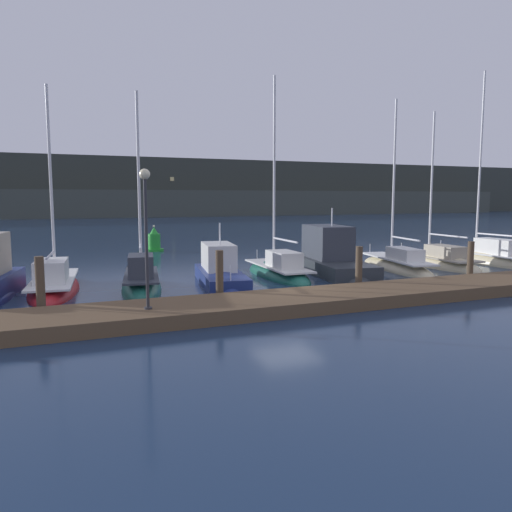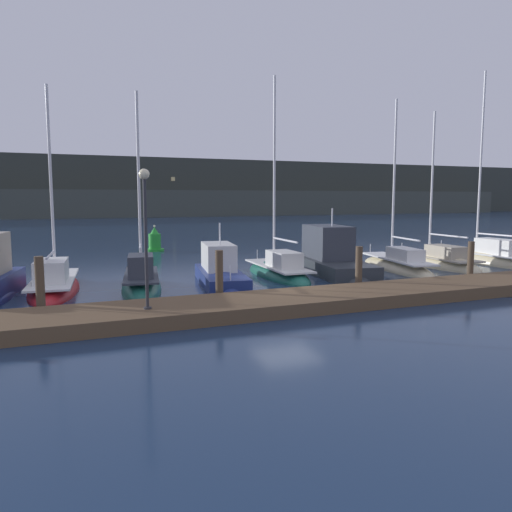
{
  "view_description": "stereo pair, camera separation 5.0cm",
  "coord_description": "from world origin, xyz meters",
  "px_view_note": "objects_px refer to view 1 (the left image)",
  "views": [
    {
      "loc": [
        -8.5,
        -17.43,
        3.82
      ],
      "look_at": [
        0.0,
        3.2,
        1.2
      ],
      "focal_mm": 35.0,
      "sensor_mm": 36.0,
      "label": 1
    },
    {
      "loc": [
        -8.45,
        -17.45,
        3.82
      ],
      "look_at": [
        0.0,
        3.2,
        1.2
      ],
      "focal_mm": 35.0,
      "sensor_mm": 36.0,
      "label": 2
    }
  ],
  "objects_px": {
    "sailboat_berth_9": "(435,264)",
    "channel_buoy": "(154,242)",
    "sailboat_berth_8": "(397,267)",
    "sailboat_berth_3": "(54,287)",
    "sailboat_berth_6": "(278,273)",
    "dock_lamppost": "(146,217)",
    "sailboat_berth_4": "(142,287)",
    "motorboat_berth_7": "(331,264)",
    "sailboat_berth_10": "(485,261)",
    "motorboat_berth_5": "(220,278)"
  },
  "relations": [
    {
      "from": "sailboat_berth_8",
      "to": "sailboat_berth_9",
      "type": "relative_size",
      "value": 1.02
    },
    {
      "from": "sailboat_berth_3",
      "to": "motorboat_berth_5",
      "type": "relative_size",
      "value": 1.41
    },
    {
      "from": "motorboat_berth_5",
      "to": "sailboat_berth_8",
      "type": "distance_m",
      "value": 10.08
    },
    {
      "from": "channel_buoy",
      "to": "motorboat_berth_7",
      "type": "bearing_deg",
      "value": -65.27
    },
    {
      "from": "motorboat_berth_5",
      "to": "dock_lamppost",
      "type": "height_order",
      "value": "dock_lamppost"
    },
    {
      "from": "sailboat_berth_4",
      "to": "channel_buoy",
      "type": "height_order",
      "value": "sailboat_berth_4"
    },
    {
      "from": "motorboat_berth_7",
      "to": "sailboat_berth_9",
      "type": "bearing_deg",
      "value": -0.83
    },
    {
      "from": "sailboat_berth_4",
      "to": "sailboat_berth_6",
      "type": "distance_m",
      "value": 6.94
    },
    {
      "from": "sailboat_berth_8",
      "to": "sailboat_berth_10",
      "type": "distance_m",
      "value": 6.48
    },
    {
      "from": "dock_lamppost",
      "to": "sailboat_berth_8",
      "type": "bearing_deg",
      "value": 24.15
    },
    {
      "from": "motorboat_berth_7",
      "to": "motorboat_berth_5",
      "type": "bearing_deg",
      "value": -170.37
    },
    {
      "from": "sailboat_berth_8",
      "to": "sailboat_berth_4",
      "type": "bearing_deg",
      "value": -176.19
    },
    {
      "from": "motorboat_berth_7",
      "to": "sailboat_berth_4",
      "type": "bearing_deg",
      "value": -171.97
    },
    {
      "from": "motorboat_berth_7",
      "to": "sailboat_berth_8",
      "type": "distance_m",
      "value": 3.79
    },
    {
      "from": "sailboat_berth_6",
      "to": "dock_lamppost",
      "type": "xyz_separation_m",
      "value": [
        -7.54,
        -6.82,
        3.11
      ]
    },
    {
      "from": "sailboat_berth_9",
      "to": "sailboat_berth_10",
      "type": "bearing_deg",
      "value": -2.26
    },
    {
      "from": "sailboat_berth_9",
      "to": "channel_buoy",
      "type": "relative_size",
      "value": 4.99
    },
    {
      "from": "sailboat_berth_4",
      "to": "motorboat_berth_7",
      "type": "xyz_separation_m",
      "value": [
        9.82,
        1.39,
        0.26
      ]
    },
    {
      "from": "sailboat_berth_3",
      "to": "motorboat_berth_7",
      "type": "distance_m",
      "value": 13.16
    },
    {
      "from": "channel_buoy",
      "to": "dock_lamppost",
      "type": "height_order",
      "value": "dock_lamppost"
    },
    {
      "from": "motorboat_berth_7",
      "to": "dock_lamppost",
      "type": "relative_size",
      "value": 1.76
    },
    {
      "from": "sailboat_berth_3",
      "to": "motorboat_berth_7",
      "type": "bearing_deg",
      "value": 0.48
    },
    {
      "from": "sailboat_berth_6",
      "to": "sailboat_berth_10",
      "type": "relative_size",
      "value": 0.86
    },
    {
      "from": "sailboat_berth_6",
      "to": "sailboat_berth_9",
      "type": "relative_size",
      "value": 1.1
    },
    {
      "from": "sailboat_berth_3",
      "to": "dock_lamppost",
      "type": "height_order",
      "value": "sailboat_berth_3"
    },
    {
      "from": "motorboat_berth_5",
      "to": "sailboat_berth_3",
      "type": "bearing_deg",
      "value": 172.01
    },
    {
      "from": "sailboat_berth_3",
      "to": "sailboat_berth_6",
      "type": "bearing_deg",
      "value": 0.22
    },
    {
      "from": "sailboat_berth_3",
      "to": "sailboat_berth_10",
      "type": "distance_m",
      "value": 23.38
    },
    {
      "from": "channel_buoy",
      "to": "dock_lamppost",
      "type": "relative_size",
      "value": 0.44
    },
    {
      "from": "sailboat_berth_10",
      "to": "dock_lamppost",
      "type": "relative_size",
      "value": 2.82
    },
    {
      "from": "sailboat_berth_3",
      "to": "sailboat_berth_4",
      "type": "xyz_separation_m",
      "value": [
        3.33,
        -1.28,
        0.0
      ]
    },
    {
      "from": "sailboat_berth_3",
      "to": "sailboat_berth_6",
      "type": "xyz_separation_m",
      "value": [
        10.15,
        0.04,
        -0.01
      ]
    },
    {
      "from": "sailboat_berth_3",
      "to": "sailboat_berth_8",
      "type": "bearing_deg",
      "value": -1.26
    },
    {
      "from": "sailboat_berth_6",
      "to": "sailboat_berth_10",
      "type": "xyz_separation_m",
      "value": [
        13.23,
        -0.16,
        -0.01
      ]
    },
    {
      "from": "sailboat_berth_8",
      "to": "sailboat_berth_10",
      "type": "relative_size",
      "value": 0.8
    },
    {
      "from": "sailboat_berth_3",
      "to": "dock_lamppost",
      "type": "bearing_deg",
      "value": -68.92
    },
    {
      "from": "sailboat_berth_3",
      "to": "motorboat_berth_7",
      "type": "height_order",
      "value": "sailboat_berth_3"
    },
    {
      "from": "motorboat_berth_5",
      "to": "motorboat_berth_7",
      "type": "distance_m",
      "value": 6.4
    },
    {
      "from": "sailboat_berth_6",
      "to": "sailboat_berth_9",
      "type": "xyz_separation_m",
      "value": [
        9.72,
        -0.03,
        -0.04
      ]
    },
    {
      "from": "motorboat_berth_5",
      "to": "dock_lamppost",
      "type": "distance_m",
      "value": 7.8
    },
    {
      "from": "channel_buoy",
      "to": "sailboat_berth_9",
      "type": "bearing_deg",
      "value": -46.78
    },
    {
      "from": "sailboat_berth_8",
      "to": "sailboat_berth_10",
      "type": "bearing_deg",
      "value": 2.16
    },
    {
      "from": "motorboat_berth_5",
      "to": "sailboat_berth_9",
      "type": "xyz_separation_m",
      "value": [
        13.02,
        0.97,
        -0.15
      ]
    },
    {
      "from": "sailboat_berth_4",
      "to": "sailboat_berth_10",
      "type": "bearing_deg",
      "value": 3.28
    },
    {
      "from": "sailboat_berth_3",
      "to": "dock_lamppost",
      "type": "relative_size",
      "value": 2.12
    },
    {
      "from": "sailboat_berth_8",
      "to": "channel_buoy",
      "type": "bearing_deg",
      "value": 125.28
    },
    {
      "from": "sailboat_berth_9",
      "to": "sailboat_berth_8",
      "type": "bearing_deg",
      "value": -172.61
    },
    {
      "from": "motorboat_berth_7",
      "to": "channel_buoy",
      "type": "xyz_separation_m",
      "value": [
        -6.36,
        13.81,
        0.26
      ]
    },
    {
      "from": "sailboat_berth_8",
      "to": "dock_lamppost",
      "type": "height_order",
      "value": "sailboat_berth_8"
    },
    {
      "from": "sailboat_berth_9",
      "to": "dock_lamppost",
      "type": "distance_m",
      "value": 18.81
    }
  ]
}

